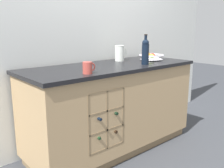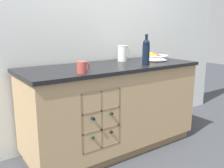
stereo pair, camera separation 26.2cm
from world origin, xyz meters
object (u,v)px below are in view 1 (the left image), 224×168
Objects in this scene: ceramic_mug at (88,68)px; fruit_bowl at (151,56)px; white_pitcher at (120,53)px; standing_wine_bottle at (145,51)px.

fruit_bowl is at bearing 12.67° from ceramic_mug.
ceramic_mug reaches higher than fruit_bowl.
standing_wine_bottle is at bearing -88.57° from white_pitcher.
standing_wine_bottle is at bearing -149.06° from fruit_bowl.
white_pitcher is 0.38m from standing_wine_bottle.
ceramic_mug is 0.78m from standing_wine_bottle.
ceramic_mug is (-1.10, -0.25, 0.01)m from fruit_bowl.
fruit_bowl is 0.39m from white_pitcher.
standing_wine_bottle is at bearing 3.74° from ceramic_mug.
ceramic_mug is at bearing -167.33° from fruit_bowl.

